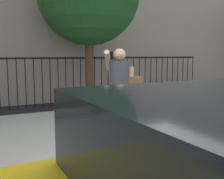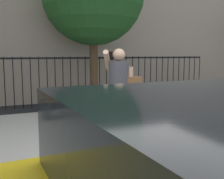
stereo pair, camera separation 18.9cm
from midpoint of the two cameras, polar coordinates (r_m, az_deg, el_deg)
name	(u,v)px [view 1 (the left image)]	position (r m, az deg, el deg)	size (l,w,h in m)	color
sidewalk	(87,135)	(5.56, -6.30, -9.38)	(28.00, 4.40, 0.15)	#B2ADA3
iron_fence	(46,75)	(8.93, -14.22, 2.98)	(12.03, 0.04, 1.60)	black
pedestrian_on_phone	(121,88)	(4.70, 0.75, 0.25)	(0.72, 0.59, 1.63)	tan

